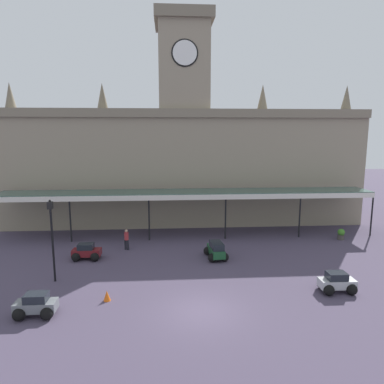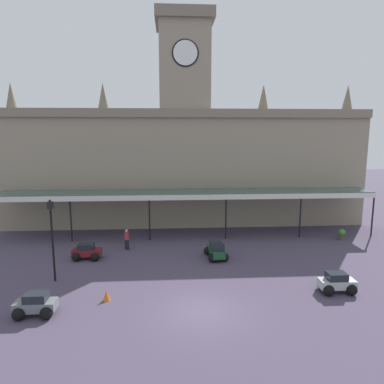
# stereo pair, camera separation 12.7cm
# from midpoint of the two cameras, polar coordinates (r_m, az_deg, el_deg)

# --- Properties ---
(ground_plane) EXTENTS (140.00, 140.00, 0.00)m
(ground_plane) POSITION_cam_midpoint_polar(r_m,az_deg,el_deg) (19.26, 1.32, -18.85)
(ground_plane) COLOR #473D52
(station_building) EXTENTS (35.51, 5.86, 20.41)m
(station_building) POSITION_cam_midpoint_polar(r_m,az_deg,el_deg) (35.98, -1.42, 5.55)
(station_building) COLOR gray
(station_building) RESTS_ON ground
(entrance_canopy) EXTENTS (33.28, 3.26, 4.04)m
(entrance_canopy) POSITION_cam_midpoint_polar(r_m,az_deg,el_deg) (31.19, -0.98, -0.17)
(entrance_canopy) COLOR #38564C
(entrance_canopy) RESTS_ON ground
(car_maroon_sedan) EXTENTS (2.08, 1.56, 1.19)m
(car_maroon_sedan) POSITION_cam_midpoint_polar(r_m,az_deg,el_deg) (27.21, -16.91, -9.42)
(car_maroon_sedan) COLOR maroon
(car_maroon_sedan) RESTS_ON ground
(car_grey_sedan) EXTENTS (2.05, 1.52, 1.19)m
(car_grey_sedan) POSITION_cam_midpoint_polar(r_m,az_deg,el_deg) (20.28, -24.22, -16.61)
(car_grey_sedan) COLOR slate
(car_grey_sedan) RESTS_ON ground
(car_green_estate) EXTENTS (1.69, 2.33, 1.27)m
(car_green_estate) POSITION_cam_midpoint_polar(r_m,az_deg,el_deg) (26.29, 3.79, -9.55)
(car_green_estate) COLOR #1E512D
(car_green_estate) RESTS_ON ground
(car_silver_sedan) EXTENTS (2.06, 1.53, 1.19)m
(car_silver_sedan) POSITION_cam_midpoint_polar(r_m,az_deg,el_deg) (22.70, 22.35, -13.62)
(car_silver_sedan) COLOR #B2B5BA
(car_silver_sedan) RESTS_ON ground
(pedestrian_beside_cars) EXTENTS (0.37, 0.34, 1.67)m
(pedestrian_beside_cars) POSITION_cam_midpoint_polar(r_m,az_deg,el_deg) (28.44, -10.74, -7.48)
(pedestrian_beside_cars) COLOR black
(pedestrian_beside_cars) RESTS_ON ground
(victorian_lamppost) EXTENTS (0.30, 0.30, 5.20)m
(victorian_lamppost) POSITION_cam_midpoint_polar(r_m,az_deg,el_deg) (23.22, -22.00, -6.00)
(victorian_lamppost) COLOR black
(victorian_lamppost) RESTS_ON ground
(traffic_cone) EXTENTS (0.40, 0.40, 0.58)m
(traffic_cone) POSITION_cam_midpoint_polar(r_m,az_deg,el_deg) (20.73, -13.86, -16.07)
(traffic_cone) COLOR orange
(traffic_cone) RESTS_ON ground
(planter_by_canopy) EXTENTS (0.60, 0.60, 0.96)m
(planter_by_canopy) POSITION_cam_midpoint_polar(r_m,az_deg,el_deg) (33.28, 23.00, -6.33)
(planter_by_canopy) COLOR #47423D
(planter_by_canopy) RESTS_ON ground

